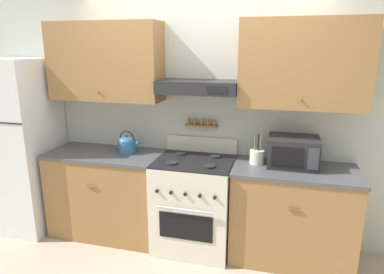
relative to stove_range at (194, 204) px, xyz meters
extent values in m
plane|color=#B2A38E|center=(0.00, -0.29, -0.47)|extent=(16.00, 16.00, 0.00)
cube|color=silver|center=(0.00, 0.37, 0.80)|extent=(5.20, 0.08, 2.55)
cube|color=olive|center=(-0.98, 0.16, 1.38)|extent=(1.18, 0.33, 0.78)
sphere|color=brown|center=(-0.98, -0.02, 1.09)|extent=(0.02, 0.02, 0.02)
cube|color=olive|center=(0.95, 0.16, 1.38)|extent=(1.11, 0.33, 0.78)
sphere|color=brown|center=(0.95, -0.02, 1.09)|extent=(0.02, 0.02, 0.02)
cube|color=#232326|center=(0.00, 0.14, 1.16)|extent=(0.77, 0.37, 0.12)
cube|color=black|center=(0.22, -0.05, 1.16)|extent=(0.19, 0.01, 0.05)
cube|color=olive|center=(0.00, 0.29, 0.74)|extent=(0.34, 0.07, 0.02)
cylinder|color=olive|center=(-0.14, 0.29, 0.78)|extent=(0.03, 0.03, 0.06)
cylinder|color=olive|center=(-0.07, 0.29, 0.78)|extent=(0.03, 0.03, 0.06)
cylinder|color=olive|center=(0.00, 0.29, 0.78)|extent=(0.03, 0.03, 0.06)
cylinder|color=olive|center=(0.07, 0.29, 0.78)|extent=(0.03, 0.03, 0.06)
cylinder|color=olive|center=(0.14, 0.29, 0.78)|extent=(0.03, 0.03, 0.06)
cube|color=olive|center=(-0.98, 0.03, -0.03)|extent=(1.18, 0.59, 0.89)
cube|color=#4C4C51|center=(-0.98, 0.03, 0.44)|extent=(1.20, 0.62, 0.03)
cylinder|color=brown|center=(-0.98, -0.28, 0.19)|extent=(0.10, 0.01, 0.01)
cube|color=olive|center=(0.95, 0.03, -0.03)|extent=(1.11, 0.59, 0.89)
cube|color=#4C4C51|center=(0.95, 0.03, 0.44)|extent=(1.14, 0.62, 0.03)
cylinder|color=brown|center=(0.95, -0.28, 0.19)|extent=(0.10, 0.01, 0.01)
cube|color=beige|center=(0.00, 0.00, -0.01)|extent=(0.75, 0.63, 0.92)
cube|color=black|center=(0.00, -0.33, -0.09)|extent=(0.51, 0.01, 0.26)
cylinder|color=#ADAFB5|center=(0.00, -0.35, 0.10)|extent=(0.53, 0.02, 0.02)
cube|color=black|center=(0.00, 0.00, 0.46)|extent=(0.75, 0.63, 0.01)
cylinder|color=#232326|center=(-0.18, -0.15, 0.47)|extent=(0.11, 0.11, 0.02)
cylinder|color=#232326|center=(0.18, -0.15, 0.47)|extent=(0.11, 0.11, 0.02)
cylinder|color=#232326|center=(-0.18, 0.15, 0.47)|extent=(0.11, 0.11, 0.02)
cylinder|color=#232326|center=(0.18, 0.15, 0.47)|extent=(0.11, 0.11, 0.02)
cylinder|color=black|center=(-0.27, -0.33, 0.25)|extent=(0.03, 0.02, 0.03)
cylinder|color=black|center=(-0.14, -0.33, 0.25)|extent=(0.03, 0.02, 0.03)
cylinder|color=black|center=(0.00, -0.33, 0.25)|extent=(0.03, 0.02, 0.03)
cylinder|color=black|center=(0.14, -0.33, 0.25)|extent=(0.03, 0.02, 0.03)
cylinder|color=black|center=(0.27, -0.33, 0.25)|extent=(0.03, 0.02, 0.03)
cube|color=beige|center=(0.00, 0.30, 0.54)|extent=(0.75, 0.04, 0.16)
cube|color=white|center=(-2.00, -0.03, 0.47)|extent=(0.76, 0.69, 1.89)
cylinder|color=teal|center=(-0.75, 0.09, 0.52)|extent=(0.19, 0.19, 0.13)
ellipsoid|color=teal|center=(-0.75, 0.09, 0.59)|extent=(0.17, 0.17, 0.08)
sphere|color=black|center=(-0.75, 0.09, 0.63)|extent=(0.02, 0.02, 0.02)
cylinder|color=teal|center=(-0.66, 0.09, 0.54)|extent=(0.12, 0.04, 0.10)
torus|color=black|center=(-0.75, 0.09, 0.61)|extent=(0.16, 0.01, 0.16)
cube|color=#232326|center=(0.92, 0.11, 0.59)|extent=(0.46, 0.36, 0.27)
cube|color=black|center=(0.87, -0.08, 0.59)|extent=(0.27, 0.01, 0.18)
cube|color=#38383D|center=(1.08, -0.08, 0.59)|extent=(0.09, 0.01, 0.20)
cylinder|color=silver|center=(0.59, 0.09, 0.52)|extent=(0.14, 0.14, 0.13)
cylinder|color=olive|center=(0.57, 0.08, 0.66)|extent=(0.01, 0.05, 0.16)
cylinder|color=#28282B|center=(0.60, 0.09, 0.66)|extent=(0.01, 0.04, 0.16)
cylinder|color=#B2B2B7|center=(0.62, 0.10, 0.66)|extent=(0.01, 0.03, 0.16)
camera|label=1|loc=(0.78, -3.06, 1.53)|focal=32.00mm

